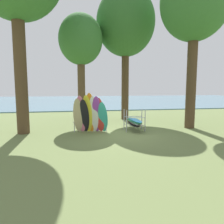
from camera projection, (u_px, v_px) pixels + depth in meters
name	position (u px, v px, depth m)	size (l,w,h in m)	color
ground_plane	(122.00, 134.00, 11.22)	(80.00, 80.00, 0.00)	olive
lake_water	(88.00, 100.00, 39.63)	(80.00, 36.00, 0.10)	slate
tree_foreground_right	(195.00, 3.00, 12.21)	(4.06, 4.06, 9.91)	#4C3823
tree_mid_behind	(126.00, 23.00, 15.73)	(4.42, 4.42, 9.96)	#4C3823
tree_far_left_back	(81.00, 41.00, 14.38)	(3.03, 3.03, 7.56)	brown
leaning_board_pile	(90.00, 115.00, 11.40)	(2.04, 1.16, 2.25)	#C6B289
board_storage_rack	(134.00, 122.00, 12.17)	(1.15, 2.12, 1.25)	#9EA0A5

